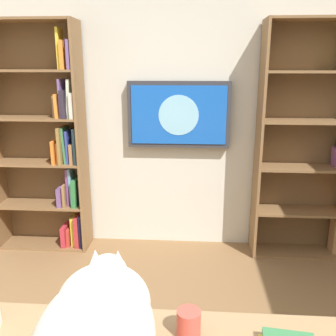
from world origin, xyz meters
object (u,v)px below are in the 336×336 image
at_px(bookshelf_left, 329,146).
at_px(cat, 98,328).
at_px(coffee_mug, 189,324).
at_px(bookshelf_right, 49,145).
at_px(wall_mounted_tv, 179,115).

xyz_separation_m(bookshelf_left, cat, (1.39, 2.24, -0.07)).
xyz_separation_m(cat, coffee_mug, (-0.25, -0.18, -0.12)).
xyz_separation_m(bookshelf_left, bookshelf_right, (2.39, 0.00, -0.03)).
bearing_deg(cat, coffee_mug, -144.05).
height_order(bookshelf_left, wall_mounted_tv, bookshelf_left).
height_order(bookshelf_right, coffee_mug, bookshelf_right).
bearing_deg(coffee_mug, bookshelf_right, -58.60).
relative_size(bookshelf_left, wall_mounted_tv, 2.25).
bearing_deg(cat, bookshelf_left, -121.79).
bearing_deg(coffee_mug, wall_mounted_tv, -86.72).
bearing_deg(wall_mounted_tv, bookshelf_left, 176.25).
height_order(cat, coffee_mug, cat).
relative_size(cat, coffee_mug, 6.37).
bearing_deg(wall_mounted_tv, cat, 86.80).
height_order(bookshelf_right, wall_mounted_tv, bookshelf_right).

